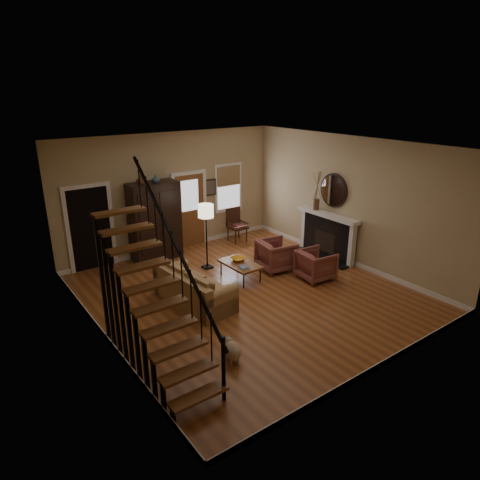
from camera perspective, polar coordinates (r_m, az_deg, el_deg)
room at (r=10.38m, az=-6.74°, el=3.34°), size 7.00×7.33×3.30m
staircase at (r=6.78m, az=-11.38°, el=-5.18°), size 0.94×2.80×3.20m
fireplace at (r=11.80m, az=11.70°, el=1.17°), size 0.33×1.95×2.30m
armoire at (r=11.58m, az=-11.28°, el=2.47°), size 1.30×0.60×2.10m
vase_a at (r=11.07m, az=-13.11°, el=7.83°), size 0.24×0.24×0.25m
vase_b at (r=11.23m, az=-11.22°, el=8.03°), size 0.20×0.20×0.21m
sofa at (r=9.27m, az=-6.15°, el=-6.27°), size 1.03×2.04×0.73m
coffee_table at (r=10.40m, az=0.03°, el=-4.13°), size 0.64×1.08×0.41m
bowl at (r=10.44m, az=-0.23°, el=-2.55°), size 0.36×0.36×0.09m
books at (r=10.02m, az=0.49°, el=-3.66°), size 0.20×0.27×0.05m
armchair_left at (r=10.50m, az=10.08°, el=-3.28°), size 0.87×0.85×0.72m
armchair_right at (r=10.89m, az=4.86°, el=-2.02°), size 0.98×0.96×0.77m
floor_lamp at (r=10.82m, az=-4.49°, el=0.41°), size 0.40×0.40×1.69m
side_chair at (r=12.79m, az=-0.36°, el=1.98°), size 0.54×0.54×1.02m
dog at (r=7.50m, az=-1.00°, el=-14.67°), size 0.42×0.54×0.35m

